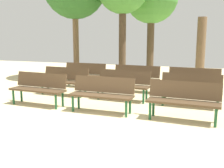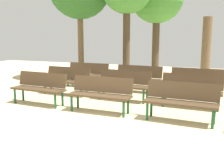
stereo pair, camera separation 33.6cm
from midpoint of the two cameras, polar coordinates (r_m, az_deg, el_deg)
The scene contains 11 objects.
ground_plane at distance 5.53m, azimuth -7.56°, elevation -9.93°, with size 24.00×24.00×0.00m, color beige.
bench_r0_c0 at distance 7.73m, azimuth -13.82°, elevation -0.44°, with size 1.63×0.60×0.87m.
bench_r0_c1 at distance 6.73m, azimuth -1.00°, elevation -1.71°, with size 1.61×0.52×0.87m.
bench_r0_c2 at distance 6.22m, azimuth 15.86°, elevation -3.11°, with size 1.63×0.59×0.87m.
bench_r1_c0 at distance 8.85m, azimuth -8.52°, elevation 1.08°, with size 1.63×0.59×0.87m.
bench_r1_c1 at distance 7.99m, azimuth 3.65°, elevation 0.18°, with size 1.63×0.59×0.87m.
bench_r1_c2 at distance 7.54m, azimuth 17.57°, elevation -0.89°, with size 1.62×0.56×0.87m.
bench_r2_c0 at distance 10.07m, azimuth -4.28°, elevation 2.28°, with size 1.61×0.51×0.87m.
bench_r2_c1 at distance 9.24m, azimuth 6.55°, elevation 1.52°, with size 1.63×0.60×0.87m.
bench_r2_c2 at distance 8.88m, azimuth 18.37°, elevation 0.70°, with size 1.62×0.55×0.87m.
tree_1 at distance 11.72m, azimuth 19.99°, elevation 6.79°, with size 0.36×0.36×2.62m.
Camera 2 is at (2.67, -4.49, 1.91)m, focal length 43.41 mm.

